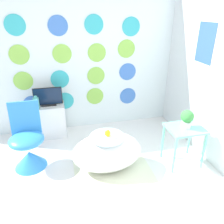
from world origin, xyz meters
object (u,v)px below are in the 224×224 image
vase (36,103)px  potted_plant_left (187,118)px  chair (28,148)px  bathtub (107,152)px  tv (48,98)px

vase → potted_plant_left: (1.93, -1.10, 0.05)m
chair → vase: 0.78m
chair → potted_plant_left: 2.12m
bathtub → potted_plant_left: bearing=-6.8°
bathtub → vase: bearing=132.9°
bathtub → chair: size_ratio=1.04×
chair → tv: bearing=69.9°
chair → vase: (0.11, 0.68, 0.37)m
tv → potted_plant_left: bearing=-34.3°
bathtub → tv: size_ratio=2.06×
potted_plant_left → chair: bearing=168.3°
chair → tv: chair is taller
bathtub → chair: bearing=163.6°
potted_plant_left → bathtub: bearing=173.2°
chair → vase: size_ratio=4.23×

